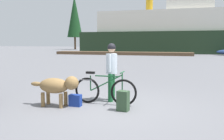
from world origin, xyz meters
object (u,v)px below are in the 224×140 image
Objects in this scene: backpack at (123,101)px; person_cyclist at (112,67)px; bicycle at (105,90)px; handbag_pannier at (75,100)px; ferry_boat at (171,33)px; dog at (57,86)px.

person_cyclist is at bearing 121.61° from backpack.
bicycle is 5.48× the size of handbag_pannier.
backpack is (0.55, -0.90, -0.74)m from person_cyclist.
backpack is at bearing -36.61° from bicycle.
bicycle is at bearing -90.92° from ferry_boat.
backpack is at bearing -3.01° from handbag_pannier.
person_cyclist is 1.20× the size of dog.
ferry_boat is at bearing 87.16° from dog.
bicycle is at bearing -99.91° from person_cyclist.
handbag_pannier is at bearing 17.20° from dog.
backpack is (0.63, -0.47, -0.14)m from bicycle.
bicycle reaches higher than backpack.
handbag_pannier is 33.54m from ferry_boat.
handbag_pannier is at bearing -150.03° from bicycle.
dog is 1.79m from backpack.
handbag_pannier is at bearing -132.69° from person_cyclist.
backpack is at bearing 2.25° from dog.
ferry_boat is (1.22, 33.38, 2.99)m from handbag_pannier.
person_cyclist is 0.06× the size of ferry_boat.
bicycle is 1.06× the size of person_cyclist.
handbag_pannier is (-0.76, -0.83, -0.84)m from person_cyclist.
person_cyclist is at bearing 80.09° from bicycle.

